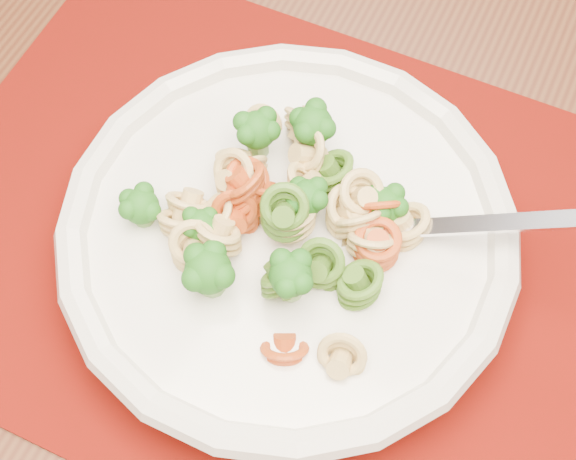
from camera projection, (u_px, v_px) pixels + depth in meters
The scene contains 5 objects.
dining_table at pixel (362, 229), 0.65m from camera, with size 1.51×1.09×0.76m.
placemat at pixel (268, 236), 0.53m from camera, with size 0.46×0.36×0.00m, color #5F0504.
pasta_bowl at pixel (288, 237), 0.49m from camera, with size 0.28×0.28×0.05m.
pasta_broccoli_heap at pixel (288, 225), 0.48m from camera, with size 0.24×0.24×0.06m, color #DAB86B, non-canonical shape.
fork at pixel (364, 230), 0.48m from camera, with size 0.19×0.02×0.01m, color silver, non-canonical shape.
Camera 1 is at (0.12, -0.34, 1.23)m, focal length 50.00 mm.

